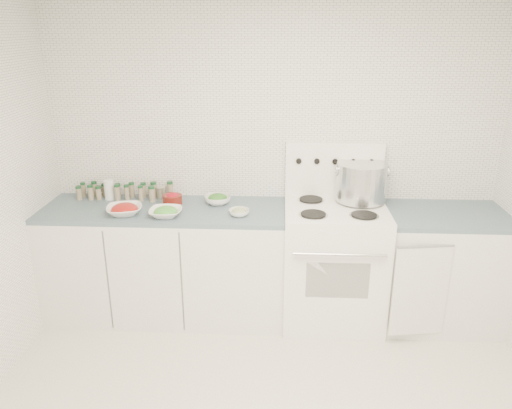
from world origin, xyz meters
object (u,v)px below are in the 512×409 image
object	(u,v)px
bowl_tomato	(124,209)
bowl_snowpea	(166,212)
stove	(333,260)
stock_pot	(361,180)

from	to	relation	value
bowl_tomato	bowl_snowpea	distance (m)	0.31
stove	bowl_tomato	distance (m)	1.63
stove	bowl_snowpea	xyz separation A→B (m)	(-1.25, -0.17, 0.44)
bowl_snowpea	stock_pot	bearing A→B (deg)	12.14
stock_pot	stove	bearing A→B (deg)	-143.22
stove	stock_pot	distance (m)	0.65
stock_pot	bowl_snowpea	xyz separation A→B (m)	(-1.44, -0.31, -0.17)
bowl_tomato	stove	bearing A→B (deg)	4.99
stock_pot	bowl_snowpea	world-z (taller)	stock_pot
stock_pot	bowl_tomato	bearing A→B (deg)	-170.88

